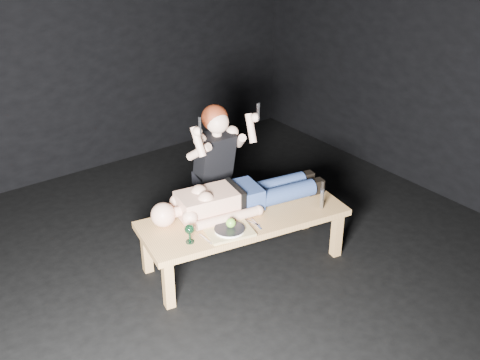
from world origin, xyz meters
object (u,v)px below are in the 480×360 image
(table, at_px, (244,240))
(serving_tray, at_px, (229,232))
(kneeling_woman, at_px, (210,166))
(carving_knife, at_px, (322,195))
(goblet, at_px, (190,234))
(lying_man, at_px, (241,193))

(table, relative_size, serving_tray, 4.80)
(kneeling_woman, distance_m, serving_tray, 0.84)
(carving_knife, bearing_deg, goblet, 178.72)
(table, distance_m, lying_man, 0.38)
(table, distance_m, serving_tray, 0.36)
(table, relative_size, goblet, 11.06)
(lying_man, bearing_deg, serving_tray, -129.16)
(lying_man, distance_m, goblet, 0.65)
(serving_tray, distance_m, carving_knife, 0.83)
(goblet, height_order, carving_knife, carving_knife)
(table, relative_size, lying_man, 1.07)
(table, relative_size, kneeling_woman, 1.33)
(goblet, xyz_separation_m, carving_knife, (1.12, -0.22, 0.05))
(lying_man, distance_m, kneeling_woman, 0.48)
(kneeling_woman, bearing_deg, serving_tray, -111.03)
(table, xyz_separation_m, carving_knife, (0.57, -0.29, 0.35))
(table, bearing_deg, carving_knife, -16.97)
(lying_man, distance_m, serving_tray, 0.42)
(carving_knife, bearing_deg, serving_tray, 179.23)
(kneeling_woman, distance_m, goblet, 0.94)
(serving_tray, xyz_separation_m, carving_knife, (0.81, -0.15, 0.12))
(lying_man, height_order, kneeling_woman, kneeling_woman)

